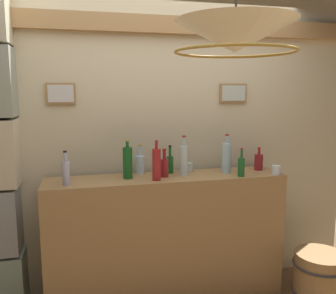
{
  "coord_description": "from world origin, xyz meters",
  "views": [
    {
      "loc": [
        -0.65,
        -1.94,
        1.78
      ],
      "look_at": [
        0.0,
        0.77,
        1.33
      ],
      "focal_mm": 38.38,
      "sensor_mm": 36.0,
      "label": 1
    }
  ],
  "objects_px": {
    "liquor_bottle_tequila": "(184,160)",
    "liquor_bottle_mezcal": "(170,163)",
    "glass_tumbler_rocks": "(189,167)",
    "liquor_bottle_port": "(227,157)",
    "liquor_bottle_sherry": "(128,162)",
    "liquor_bottle_rye": "(259,162)",
    "liquor_bottle_rum": "(66,172)",
    "glass_tumbler_highball": "(276,170)",
    "liquor_bottle_brandy": "(156,164)",
    "wooden_barrel": "(319,278)",
    "liquor_bottle_scotch": "(140,163)",
    "liquor_bottle_whiskey": "(241,166)",
    "pendant_lamp": "(235,38)",
    "liquor_bottle_amaro": "(164,166)"
  },
  "relations": [
    {
      "from": "liquor_bottle_mezcal",
      "to": "liquor_bottle_rum",
      "type": "relative_size",
      "value": 0.92
    },
    {
      "from": "liquor_bottle_whiskey",
      "to": "wooden_barrel",
      "type": "distance_m",
      "value": 1.17
    },
    {
      "from": "liquor_bottle_sherry",
      "to": "liquor_bottle_rye",
      "type": "height_order",
      "value": "liquor_bottle_sherry"
    },
    {
      "from": "wooden_barrel",
      "to": "glass_tumbler_rocks",
      "type": "bearing_deg",
      "value": 154.72
    },
    {
      "from": "liquor_bottle_scotch",
      "to": "liquor_bottle_amaro",
      "type": "bearing_deg",
      "value": -42.52
    },
    {
      "from": "liquor_bottle_whiskey",
      "to": "liquor_bottle_sherry",
      "type": "bearing_deg",
      "value": 170.67
    },
    {
      "from": "liquor_bottle_mezcal",
      "to": "glass_tumbler_highball",
      "type": "relative_size",
      "value": 3.11
    },
    {
      "from": "liquor_bottle_rum",
      "to": "glass_tumbler_rocks",
      "type": "xyz_separation_m",
      "value": [
        1.01,
        0.23,
        -0.06
      ]
    },
    {
      "from": "liquor_bottle_whiskey",
      "to": "liquor_bottle_brandy",
      "type": "distance_m",
      "value": 0.7
    },
    {
      "from": "liquor_bottle_mezcal",
      "to": "liquor_bottle_sherry",
      "type": "height_order",
      "value": "liquor_bottle_sherry"
    },
    {
      "from": "liquor_bottle_rum",
      "to": "liquor_bottle_whiskey",
      "type": "bearing_deg",
      "value": -2.1
    },
    {
      "from": "liquor_bottle_scotch",
      "to": "wooden_barrel",
      "type": "relative_size",
      "value": 0.56
    },
    {
      "from": "glass_tumbler_rocks",
      "to": "glass_tumbler_highball",
      "type": "height_order",
      "value": "glass_tumbler_highball"
    },
    {
      "from": "liquor_bottle_sherry",
      "to": "liquor_bottle_rye",
      "type": "distance_m",
      "value": 1.15
    },
    {
      "from": "liquor_bottle_sherry",
      "to": "glass_tumbler_highball",
      "type": "xyz_separation_m",
      "value": [
        1.21,
        -0.15,
        -0.09
      ]
    },
    {
      "from": "glass_tumbler_rocks",
      "to": "liquor_bottle_port",
      "type": "bearing_deg",
      "value": -23.23
    },
    {
      "from": "liquor_bottle_port",
      "to": "glass_tumbler_rocks",
      "type": "height_order",
      "value": "liquor_bottle_port"
    },
    {
      "from": "liquor_bottle_port",
      "to": "liquor_bottle_tequila",
      "type": "bearing_deg",
      "value": -178.96
    },
    {
      "from": "liquor_bottle_scotch",
      "to": "liquor_bottle_sherry",
      "type": "relative_size",
      "value": 0.8
    },
    {
      "from": "liquor_bottle_mezcal",
      "to": "glass_tumbler_highball",
      "type": "height_order",
      "value": "liquor_bottle_mezcal"
    },
    {
      "from": "liquor_bottle_port",
      "to": "wooden_barrel",
      "type": "height_order",
      "value": "liquor_bottle_port"
    },
    {
      "from": "liquor_bottle_mezcal",
      "to": "liquor_bottle_whiskey",
      "type": "relative_size",
      "value": 1.01
    },
    {
      "from": "glass_tumbler_rocks",
      "to": "liquor_bottle_amaro",
      "type": "bearing_deg",
      "value": -148.6
    },
    {
      "from": "liquor_bottle_port",
      "to": "wooden_barrel",
      "type": "bearing_deg",
      "value": -26.11
    },
    {
      "from": "liquor_bottle_rye",
      "to": "pendant_lamp",
      "type": "bearing_deg",
      "value": -124.39
    },
    {
      "from": "liquor_bottle_port",
      "to": "glass_tumbler_rocks",
      "type": "xyz_separation_m",
      "value": [
        -0.3,
        0.13,
        -0.09
      ]
    },
    {
      "from": "liquor_bottle_whiskey",
      "to": "liquor_bottle_amaro",
      "type": "height_order",
      "value": "same"
    },
    {
      "from": "liquor_bottle_tequila",
      "to": "glass_tumbler_highball",
      "type": "relative_size",
      "value": 4.32
    },
    {
      "from": "liquor_bottle_tequila",
      "to": "glass_tumbler_rocks",
      "type": "xyz_separation_m",
      "value": [
        0.08,
        0.13,
        -0.09
      ]
    },
    {
      "from": "liquor_bottle_rum",
      "to": "pendant_lamp",
      "type": "relative_size",
      "value": 0.41
    },
    {
      "from": "liquor_bottle_amaro",
      "to": "liquor_bottle_mezcal",
      "type": "bearing_deg",
      "value": 57.68
    },
    {
      "from": "liquor_bottle_scotch",
      "to": "liquor_bottle_brandy",
      "type": "bearing_deg",
      "value": -70.58
    },
    {
      "from": "liquor_bottle_mezcal",
      "to": "liquor_bottle_rum",
      "type": "bearing_deg",
      "value": -166.57
    },
    {
      "from": "liquor_bottle_mezcal",
      "to": "wooden_barrel",
      "type": "xyz_separation_m",
      "value": [
        1.18,
        -0.44,
        -0.95
      ]
    },
    {
      "from": "glass_tumbler_highball",
      "to": "wooden_barrel",
      "type": "relative_size",
      "value": 0.17
    },
    {
      "from": "liquor_bottle_scotch",
      "to": "liquor_bottle_tequila",
      "type": "xyz_separation_m",
      "value": [
        0.34,
        -0.14,
        0.04
      ]
    },
    {
      "from": "liquor_bottle_port",
      "to": "liquor_bottle_rye",
      "type": "height_order",
      "value": "liquor_bottle_port"
    },
    {
      "from": "wooden_barrel",
      "to": "liquor_bottle_mezcal",
      "type": "bearing_deg",
      "value": 159.39
    },
    {
      "from": "liquor_bottle_tequila",
      "to": "liquor_bottle_mezcal",
      "type": "xyz_separation_m",
      "value": [
        -0.09,
        0.1,
        -0.05
      ]
    },
    {
      "from": "liquor_bottle_tequila",
      "to": "liquor_bottle_brandy",
      "type": "height_order",
      "value": "liquor_bottle_tequila"
    },
    {
      "from": "liquor_bottle_scotch",
      "to": "wooden_barrel",
      "type": "bearing_deg",
      "value": -18.68
    },
    {
      "from": "liquor_bottle_port",
      "to": "glass_tumbler_rocks",
      "type": "bearing_deg",
      "value": 156.77
    },
    {
      "from": "glass_tumbler_highball",
      "to": "liquor_bottle_tequila",
      "type": "bearing_deg",
      "value": 168.68
    },
    {
      "from": "liquor_bottle_brandy",
      "to": "liquor_bottle_rye",
      "type": "bearing_deg",
      "value": 8.91
    },
    {
      "from": "liquor_bottle_tequila",
      "to": "liquor_bottle_mezcal",
      "type": "bearing_deg",
      "value": 132.36
    },
    {
      "from": "liquor_bottle_brandy",
      "to": "pendant_lamp",
      "type": "bearing_deg",
      "value": -75.71
    },
    {
      "from": "liquor_bottle_scotch",
      "to": "pendant_lamp",
      "type": "bearing_deg",
      "value": -74.56
    },
    {
      "from": "liquor_bottle_brandy",
      "to": "wooden_barrel",
      "type": "distance_m",
      "value": 1.69
    },
    {
      "from": "liquor_bottle_mezcal",
      "to": "glass_tumbler_rocks",
      "type": "xyz_separation_m",
      "value": [
        0.17,
        0.03,
        -0.05
      ]
    },
    {
      "from": "liquor_bottle_whiskey",
      "to": "liquor_bottle_port",
      "type": "bearing_deg",
      "value": 112.29
    }
  ]
}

